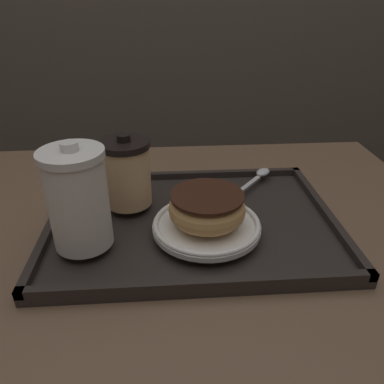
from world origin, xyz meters
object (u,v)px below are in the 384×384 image
coffee_cup_front (78,199)px  coffee_cup_rear (127,172)px  donut_chocolate_glazed (207,208)px  spoon (258,176)px

coffee_cup_front → coffee_cup_rear: bearing=63.5°
donut_chocolate_glazed → spoon: donut_chocolate_glazed is taller
spoon → coffee_cup_rear: bearing=147.3°
coffee_cup_front → spoon: bearing=31.9°
coffee_cup_front → coffee_cup_rear: coffee_cup_front is taller
coffee_cup_front → coffee_cup_rear: size_ratio=1.26×
coffee_cup_front → donut_chocolate_glazed: coffee_cup_front is taller
coffee_cup_rear → spoon: (0.24, 0.07, -0.05)m
coffee_cup_front → donut_chocolate_glazed: size_ratio=1.34×
donut_chocolate_glazed → spoon: (0.11, 0.16, -0.03)m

